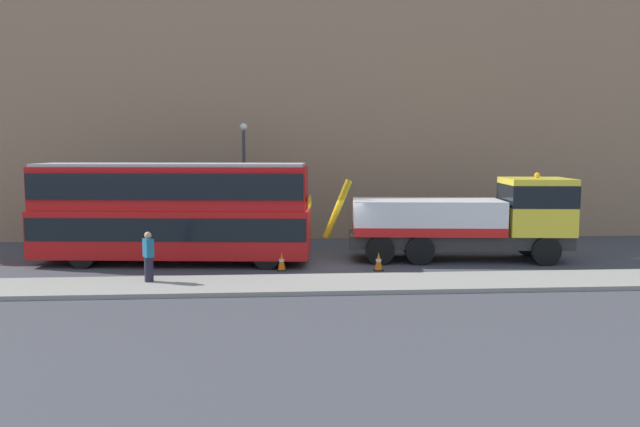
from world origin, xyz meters
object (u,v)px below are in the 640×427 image
double_decker_bus (173,209)px  traffic_cone_near_bus (282,262)px  traffic_cone_midway (379,262)px  street_lamp (244,173)px  recovery_tow_truck (470,218)px  pedestrian_onlooker (149,257)px

double_decker_bus → traffic_cone_near_bus: size_ratio=15.55×
traffic_cone_midway → street_lamp: 9.28m
traffic_cone_near_bus → double_decker_bus: bearing=158.5°
recovery_tow_truck → double_decker_bus: double_decker_bus is taller
recovery_tow_truck → double_decker_bus: size_ratio=0.91×
pedestrian_onlooker → traffic_cone_midway: bearing=-17.8°
traffic_cone_midway → recovery_tow_truck: bearing=25.2°
pedestrian_onlooker → street_lamp: (2.83, 8.97, 2.49)m
recovery_tow_truck → traffic_cone_near_bus: recovery_tow_truck is taller
double_decker_bus → pedestrian_onlooker: double_decker_bus is taller
pedestrian_onlooker → street_lamp: street_lamp is taller
pedestrian_onlooker → street_lamp: 9.73m
traffic_cone_near_bus → traffic_cone_midway: size_ratio=1.00×
traffic_cone_near_bus → street_lamp: 7.49m
recovery_tow_truck → traffic_cone_midway: size_ratio=14.21×
pedestrian_onlooker → traffic_cone_near_bus: size_ratio=2.38×
street_lamp → traffic_cone_near_bus: bearing=-75.5°
double_decker_bus → pedestrian_onlooker: (-0.19, -4.10, -1.25)m
traffic_cone_near_bus → traffic_cone_midway: 3.71m
double_decker_bus → recovery_tow_truck: bearing=5.5°
recovery_tow_truck → traffic_cone_midway: recovery_tow_truck is taller
pedestrian_onlooker → traffic_cone_midway: (8.23, 2.11, -0.64)m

